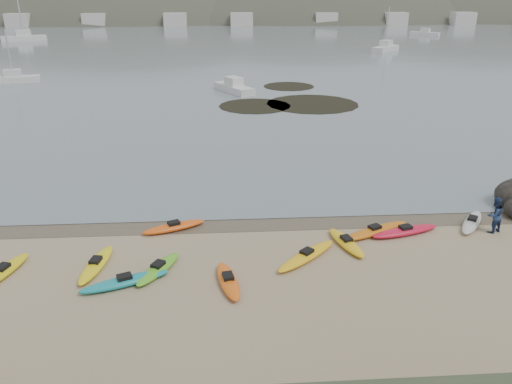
{
  "coord_description": "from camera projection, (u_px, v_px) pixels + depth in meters",
  "views": [
    {
      "loc": [
        -1.51,
        -22.82,
        10.8
      ],
      "look_at": [
        0.0,
        0.0,
        1.5
      ],
      "focal_mm": 35.0,
      "sensor_mm": 36.0,
      "label": 1
    }
  ],
  "objects": [
    {
      "name": "far_hills",
      "position": [
        318.0,
        57.0,
        212.95
      ],
      "size": [
        550.0,
        135.0,
        80.0
      ],
      "color": "#384235",
      "rests_on": "ground"
    },
    {
      "name": "wet_sand",
      "position": [
        256.0,
        222.0,
        24.97
      ],
      "size": [
        60.0,
        60.0,
        0.0
      ],
      "primitive_type": "plane",
      "color": "brown",
      "rests_on": "ground"
    },
    {
      "name": "far_town",
      "position": [
        245.0,
        19.0,
        158.89
      ],
      "size": [
        199.0,
        5.0,
        4.0
      ],
      "color": "beige",
      "rests_on": "ground"
    },
    {
      "name": "kayaks",
      "position": [
        257.0,
        250.0,
        21.92
      ],
      "size": [
        23.17,
        7.49,
        0.34
      ],
      "color": "yellow",
      "rests_on": "ground"
    },
    {
      "name": "ground",
      "position": [
        256.0,
        219.0,
        25.25
      ],
      "size": [
        600.0,
        600.0,
        0.0
      ],
      "primitive_type": "plane",
      "color": "tan",
      "rests_on": "ground"
    },
    {
      "name": "kelp_mats",
      "position": [
        291.0,
        100.0,
        52.23
      ],
      "size": [
        14.15,
        17.65,
        0.04
      ],
      "color": "black",
      "rests_on": "water"
    },
    {
      "name": "moored_boats",
      "position": [
        196.0,
        46.0,
        98.11
      ],
      "size": [
        104.02,
        77.97,
        1.32
      ],
      "color": "silver",
      "rests_on": "ground"
    },
    {
      "name": "person_east",
      "position": [
        494.0,
        215.0,
        23.62
      ],
      "size": [
        1.05,
        0.93,
        1.78
      ],
      "primitive_type": "imported",
      "rotation": [
        0.0,
        0.0,
        3.5
      ],
      "color": "navy",
      "rests_on": "ground"
    },
    {
      "name": "water",
      "position": [
        223.0,
        9.0,
        302.55
      ],
      "size": [
        1200.0,
        1200.0,
        0.0
      ],
      "primitive_type": "plane",
      "color": "slate",
      "rests_on": "ground"
    }
  ]
}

